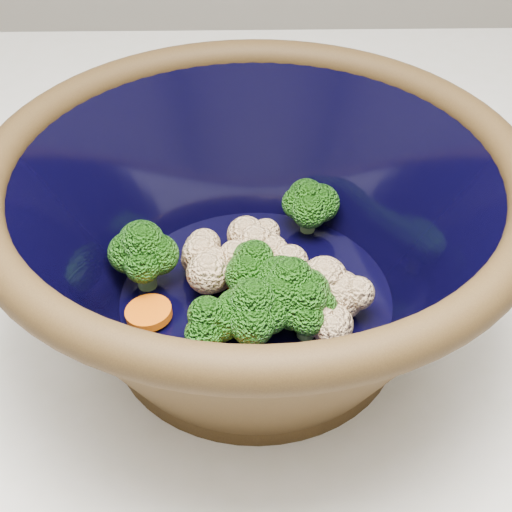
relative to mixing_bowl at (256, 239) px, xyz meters
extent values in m
cylinder|color=black|center=(0.00, 0.00, -0.08)|extent=(0.20, 0.20, 0.01)
torus|color=black|center=(0.00, 0.00, 0.06)|extent=(0.34, 0.34, 0.02)
cylinder|color=black|center=(0.00, 0.00, -0.05)|extent=(0.19, 0.19, 0.00)
cylinder|color=#608442|center=(0.03, -0.04, -0.04)|extent=(0.01, 0.01, 0.02)
ellipsoid|color=#216613|center=(0.03, -0.04, -0.02)|extent=(0.04, 0.04, 0.03)
cylinder|color=#608442|center=(0.04, 0.07, -0.04)|extent=(0.01, 0.01, 0.02)
ellipsoid|color=#216613|center=(0.04, 0.07, -0.02)|extent=(0.04, 0.04, 0.03)
cylinder|color=#608442|center=(0.02, -0.03, -0.04)|extent=(0.01, 0.01, 0.02)
ellipsoid|color=#216613|center=(0.02, -0.03, -0.01)|extent=(0.05, 0.05, 0.04)
cylinder|color=#608442|center=(0.00, -0.05, -0.04)|extent=(0.01, 0.01, 0.02)
ellipsoid|color=#216613|center=(0.00, -0.05, -0.01)|extent=(0.04, 0.04, 0.04)
cylinder|color=#608442|center=(-0.08, 0.01, -0.04)|extent=(0.01, 0.01, 0.02)
ellipsoid|color=#216613|center=(-0.08, 0.01, -0.01)|extent=(0.05, 0.05, 0.04)
cylinder|color=#608442|center=(0.00, 0.00, -0.04)|extent=(0.01, 0.01, 0.02)
ellipsoid|color=#216613|center=(0.00, 0.00, -0.02)|extent=(0.04, 0.04, 0.03)
cylinder|color=#608442|center=(-0.03, -0.05, -0.04)|extent=(0.01, 0.01, 0.02)
ellipsoid|color=#216613|center=(-0.03, -0.05, -0.02)|extent=(0.04, 0.04, 0.03)
sphere|color=beige|center=(0.00, 0.01, -0.03)|extent=(0.03, 0.03, 0.03)
sphere|color=beige|center=(0.01, 0.01, -0.04)|extent=(0.03, 0.03, 0.03)
sphere|color=beige|center=(-0.03, 0.01, -0.03)|extent=(0.03, 0.03, 0.03)
sphere|color=beige|center=(-0.01, -0.04, -0.04)|extent=(0.03, 0.03, 0.03)
sphere|color=beige|center=(0.05, -0.04, -0.04)|extent=(0.03, 0.03, 0.03)
sphere|color=beige|center=(-0.04, 0.02, -0.04)|extent=(0.03, 0.03, 0.03)
sphere|color=beige|center=(0.00, 0.00, -0.04)|extent=(0.03, 0.03, 0.03)
sphere|color=beige|center=(0.00, 0.03, -0.03)|extent=(0.03, 0.03, 0.03)
sphere|color=beige|center=(0.05, -0.02, -0.03)|extent=(0.03, 0.03, 0.03)
sphere|color=beige|center=(0.00, 0.00, -0.04)|extent=(0.03, 0.03, 0.03)
cylinder|color=#D56209|center=(-0.01, 0.01, -0.04)|extent=(0.03, 0.03, 0.01)
cylinder|color=#D56209|center=(0.05, -0.03, -0.04)|extent=(0.03, 0.03, 0.01)
cylinder|color=#D56209|center=(-0.01, -0.08, -0.04)|extent=(0.03, 0.03, 0.01)
cylinder|color=#D56209|center=(-0.07, -0.02, -0.04)|extent=(0.03, 0.03, 0.01)
camera|label=1|loc=(-0.01, -0.36, 0.29)|focal=50.00mm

